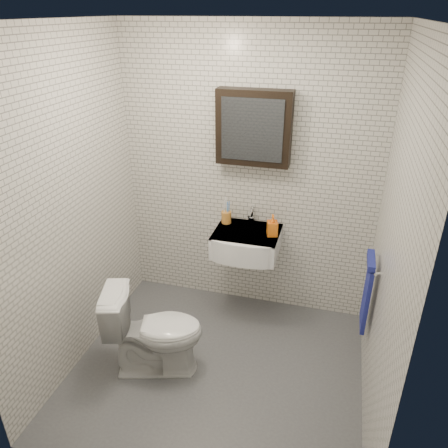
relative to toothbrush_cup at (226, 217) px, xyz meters
The scene contains 9 objects.
ground 1.28m from the toothbrush_cup, 79.51° to the right, with size 2.20×2.00×0.01m, color #4C4E54.
room_shell 1.06m from the toothbrush_cup, 79.51° to the right, with size 2.22×2.02×2.51m.
washbasin 0.31m from the toothbrush_cup, 36.11° to the right, with size 0.55×0.50×0.20m.
faucet 0.22m from the toothbrush_cup, 10.50° to the left, with size 0.06×0.20×0.15m.
mirror_cabinet 0.82m from the toothbrush_cup, ahead, with size 0.60×0.15×0.60m.
towel_rail 1.34m from the toothbrush_cup, 24.09° to the right, with size 0.09×0.30×0.58m.
toothbrush_cup is the anchor object (origin of this frame).
soap_bottle 0.45m from the toothbrush_cup, 16.61° to the right, with size 0.08×0.09×0.19m, color orange.
toilet 1.16m from the toothbrush_cup, 106.76° to the right, with size 0.41×0.72×0.73m, color white.
Camera 1 is at (0.74, -2.45, 2.56)m, focal length 35.00 mm.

